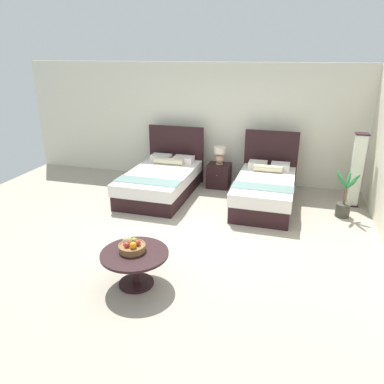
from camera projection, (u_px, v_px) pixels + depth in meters
name	position (u px, v px, depth m)	size (l,w,h in m)	color
ground_plane	(190.00, 234.00, 6.28)	(9.97, 9.62, 0.02)	#A89C8B
wall_back	(225.00, 124.00, 8.50)	(9.97, 0.12, 2.71)	silver
bed_near_window	(162.00, 181.00, 7.93)	(1.35, 2.24, 1.31)	black
bed_near_corner	(265.00, 189.00, 7.36)	(1.17, 2.10, 1.34)	black
nightstand	(219.00, 175.00, 8.39)	(0.51, 0.50, 0.53)	black
table_lamp	(220.00, 154.00, 8.23)	(0.27, 0.27, 0.40)	tan
coffee_table	(135.00, 260.00, 4.79)	(0.89, 0.89, 0.48)	black
fruit_bowl	(132.00, 246.00, 4.77)	(0.36, 0.36, 0.20)	olive
floor_lamp_corner	(356.00, 170.00, 7.20)	(0.25, 0.25, 1.47)	black
potted_palm	(344.00, 202.00, 6.84)	(0.44, 0.49, 0.88)	#3B3C30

